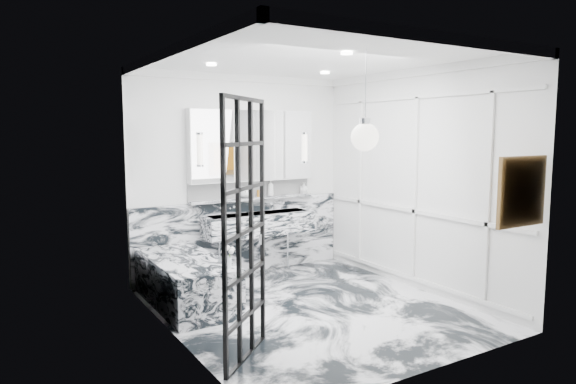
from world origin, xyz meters
TOP-DOWN VIEW (x-y plane):
  - floor at (0.00, 0.00)m, footprint 3.60×3.60m
  - ceiling at (0.00, 0.00)m, footprint 3.60×3.60m
  - wall_back at (0.00, 1.80)m, footprint 3.60×0.00m
  - wall_front at (0.00, -1.80)m, footprint 3.60×0.00m
  - wall_left at (-1.60, 0.00)m, footprint 0.00×3.60m
  - wall_right at (1.60, 0.00)m, footprint 0.00×3.60m
  - marble_clad_back at (0.00, 1.78)m, footprint 3.18×0.05m
  - marble_clad_left at (-1.59, 0.00)m, footprint 0.02×3.56m
  - panel_molding at (1.58, 0.00)m, footprint 0.03×3.40m
  - soap_bottle_a at (0.43, 1.71)m, footprint 0.10×0.10m
  - soap_bottle_b at (1.00, 1.71)m, footprint 0.09×0.09m
  - soap_bottle_c at (1.00, 1.71)m, footprint 0.14×0.14m
  - face_pot at (0.01, 1.71)m, footprint 0.15×0.15m
  - amber_bottle at (0.23, 1.71)m, footprint 0.04×0.04m
  - flower_vase at (-0.92, 0.24)m, footprint 0.08×0.08m
  - crittall_door at (-1.21, -0.76)m, footprint 0.69×0.61m
  - artwork at (1.20, -1.76)m, footprint 0.57×0.05m
  - pendant_light at (-0.15, -1.07)m, footprint 0.26×0.26m
  - trough_sink at (0.15, 1.55)m, footprint 1.60×0.45m
  - ledge at (0.15, 1.72)m, footprint 1.90×0.14m
  - subway_tile at (0.15, 1.78)m, footprint 1.90×0.03m
  - mirror_cabinet at (0.15, 1.73)m, footprint 1.90×0.16m
  - sconce_left at (-0.67, 1.63)m, footprint 0.07×0.07m
  - sconce_right at (0.97, 1.63)m, footprint 0.07×0.07m
  - bathtub at (-1.18, 0.90)m, footprint 0.75×1.65m

SIDE VIEW (x-z plane):
  - floor at x=0.00m, z-range 0.00..0.00m
  - bathtub at x=-1.18m, z-range 0.00..0.55m
  - marble_clad_back at x=0.00m, z-range 0.00..1.05m
  - flower_vase at x=-0.92m, z-range 0.55..0.67m
  - trough_sink at x=0.15m, z-range 0.58..0.88m
  - ledge at x=0.15m, z-range 1.05..1.09m
  - amber_bottle at x=0.23m, z-range 1.09..1.19m
  - crittall_door at x=-1.21m, z-range 0.00..2.29m
  - face_pot at x=0.01m, z-range 1.09..1.24m
  - soap_bottle_c at x=1.00m, z-range 1.09..1.24m
  - soap_bottle_b at x=1.00m, z-range 1.09..1.26m
  - subway_tile at x=0.15m, z-range 1.09..1.32m
  - soap_bottle_a at x=0.43m, z-range 1.09..1.32m
  - panel_molding at x=1.58m, z-range 0.15..2.45m
  - marble_clad_left at x=-1.59m, z-range 0.00..2.68m
  - wall_back at x=0.00m, z-range -0.40..3.20m
  - wall_front at x=0.00m, z-range -0.40..3.20m
  - wall_left at x=-1.60m, z-range -0.40..3.20m
  - wall_right at x=1.60m, z-range -0.40..3.20m
  - artwork at x=1.20m, z-range 1.17..1.74m
  - sconce_left at x=-0.67m, z-range 1.58..1.98m
  - sconce_right at x=0.97m, z-range 1.58..1.98m
  - mirror_cabinet at x=0.15m, z-range 1.32..2.32m
  - pendant_light at x=-0.15m, z-range 1.84..2.09m
  - ceiling at x=0.00m, z-range 2.80..2.80m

